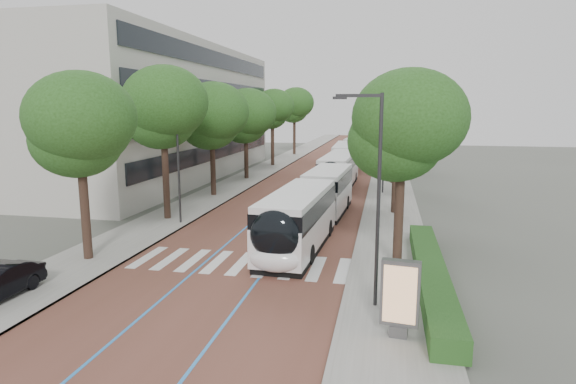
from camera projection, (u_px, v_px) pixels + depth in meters
name	position (u px, v px, depth m)	size (l,w,h in m)	color
ground	(231.00, 270.00, 22.74)	(160.00, 160.00, 0.00)	#51544C
road	(330.00, 167.00, 61.31)	(11.00, 140.00, 0.02)	brown
sidewalk_left	(273.00, 165.00, 62.79)	(4.00, 140.00, 0.12)	gray
sidewalk_right	(390.00, 168.00, 59.82)	(4.00, 140.00, 0.12)	gray
kerb_left	(287.00, 166.00, 62.41)	(0.20, 140.00, 0.14)	gray
kerb_right	(374.00, 168.00, 60.19)	(0.20, 140.00, 0.14)	gray
zebra_crossing	(241.00, 263.00, 23.66)	(10.55, 3.60, 0.01)	silver
lane_line_left	(317.00, 167.00, 61.62)	(0.12, 126.00, 0.01)	#2A7ED2
lane_line_right	(342.00, 167.00, 60.99)	(0.12, 126.00, 0.01)	#2A7ED2
office_building	(140.00, 112.00, 52.37)	(18.11, 40.00, 14.00)	#AFABA2
hedge	(431.00, 273.00, 20.84)	(1.20, 14.00, 0.80)	#1C4417
streetlight_near	(374.00, 184.00, 17.69)	(1.82, 0.20, 8.00)	#2C2C2F
streetlight_far	(382.00, 139.00, 41.80)	(1.82, 0.20, 8.00)	#2C2C2F
lamp_post_left	(178.00, 162.00, 30.94)	(0.14, 0.14, 8.00)	#2C2C2F
trees_left	(238.00, 114.00, 47.61)	(5.91, 60.42, 10.03)	black
trees_right	(395.00, 124.00, 43.52)	(5.78, 47.51, 8.84)	black
lead_bus	(313.00, 206.00, 29.41)	(3.43, 18.50, 3.20)	black
bus_queued_0	(339.00, 171.00, 45.25)	(2.88, 12.46, 3.20)	white
bus_queued_1	(345.00, 158.00, 57.41)	(2.89, 12.47, 3.20)	white
bus_queued_2	(356.00, 148.00, 70.72)	(3.14, 12.51, 3.20)	white
bus_queued_3	(358.00, 142.00, 83.37)	(2.80, 12.45, 3.20)	white
ad_panel	(400.00, 297.00, 15.74)	(1.29, 0.55, 2.61)	#59595B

